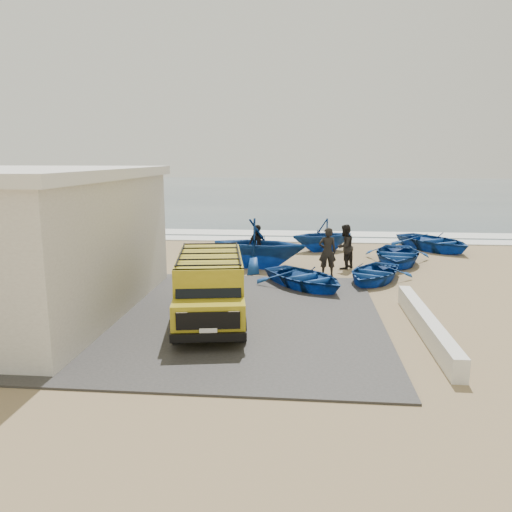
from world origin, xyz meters
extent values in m
plane|color=#937B55|center=(0.00, 0.00, 0.00)|extent=(160.00, 160.00, 0.00)
cube|color=#393734|center=(-2.00, -2.00, 0.03)|extent=(12.00, 10.00, 0.05)
cube|color=#385166|center=(0.00, 56.00, 0.00)|extent=(180.00, 88.00, 0.01)
cube|color=white|center=(0.00, 12.00, 0.03)|extent=(180.00, 1.60, 0.06)
cube|color=white|center=(0.00, 14.50, 0.02)|extent=(180.00, 2.20, 0.04)
cube|color=black|center=(-3.55, -0.50, 2.60)|extent=(0.08, 0.70, 0.90)
cube|color=silver|center=(5.00, -3.00, 0.28)|extent=(0.35, 6.00, 0.55)
cube|color=#B3A01A|center=(-0.91, -2.23, 1.10)|extent=(2.35, 3.89, 1.54)
cube|color=#B3A01A|center=(-0.54, -4.44, 0.75)|extent=(1.89, 1.12, 0.84)
cube|color=black|center=(-0.62, -4.01, 1.50)|extent=(1.67, 0.58, 0.67)
cube|color=black|center=(-0.47, -4.88, 0.84)|extent=(1.50, 0.32, 0.42)
cube|color=black|center=(-0.47, -4.91, 0.44)|extent=(1.81, 0.43, 0.21)
cube|color=black|center=(-0.90, -2.27, 1.95)|extent=(2.22, 3.60, 0.06)
cylinder|color=black|center=(-1.43, -4.21, 0.33)|extent=(0.31, 0.68, 0.66)
cylinder|color=black|center=(-1.90, -1.35, 0.33)|extent=(0.31, 0.68, 0.66)
cylinder|color=black|center=(0.22, -3.94, 0.33)|extent=(0.31, 0.68, 0.66)
cylinder|color=black|center=(-0.26, -1.07, 0.33)|extent=(0.31, 0.68, 0.66)
imported|color=navy|center=(1.81, 1.54, 0.37)|extent=(4.30, 4.41, 0.75)
imported|color=navy|center=(4.39, 2.67, 0.35)|extent=(3.63, 4.06, 0.69)
imported|color=navy|center=(-0.13, 4.75, 1.04)|extent=(4.52, 4.09, 2.09)
imported|color=navy|center=(5.85, 6.04, 0.41)|extent=(3.56, 4.46, 0.83)
imported|color=navy|center=(2.71, 8.86, 0.82)|extent=(3.87, 3.63, 1.64)
imported|color=navy|center=(8.33, 9.62, 0.44)|extent=(4.84, 5.26, 0.89)
imported|color=black|center=(2.70, 3.54, 0.96)|extent=(0.74, 0.52, 1.93)
imported|color=black|center=(3.48, 4.89, 0.94)|extent=(1.11, 1.15, 1.87)
imported|color=black|center=(-0.24, 5.36, 0.88)|extent=(0.97, 1.07, 1.76)
camera|label=1|loc=(1.69, -15.91, 4.61)|focal=35.00mm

